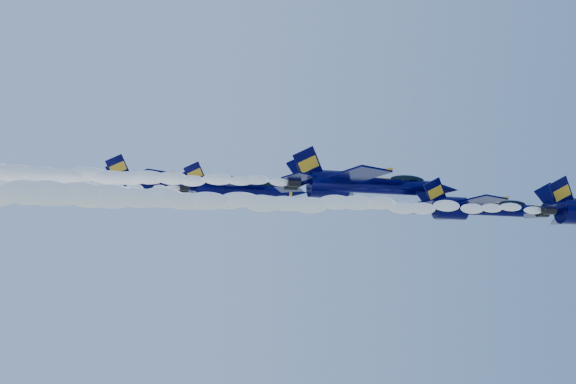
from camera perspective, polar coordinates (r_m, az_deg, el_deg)
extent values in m
cube|color=#000031|center=(87.38, 19.52, -1.81)|extent=(5.15, 6.10, 0.17)
cube|color=#000031|center=(81.64, 18.89, -0.09)|extent=(3.13, 0.99, 3.37)
cube|color=#000031|center=(83.33, 18.19, -0.39)|extent=(3.13, 0.99, 3.37)
cylinder|color=black|center=(81.03, 18.07, -1.17)|extent=(1.15, 1.06, 1.06)
cylinder|color=black|center=(82.09, 17.64, -1.34)|extent=(1.15, 1.06, 1.06)
ellipsoid|color=white|center=(72.46, 0.32, -0.74)|extent=(49.33, 2.27, 2.05)
cylinder|color=#000031|center=(90.15, 14.81, -1.24)|extent=(8.20, 1.37, 1.37)
ellipsoid|color=#000031|center=(87.73, 11.45, -1.13)|extent=(1.42, 2.46, 5.83)
cone|color=#000031|center=(92.63, 17.73, -1.36)|extent=(2.37, 1.37, 1.37)
cylinder|color=#F5A91B|center=(92.10, 17.14, -1.33)|extent=(0.32, 1.42, 1.42)
ellipsoid|color=black|center=(90.98, 15.65, -0.85)|extent=(3.28, 1.07, 0.90)
cube|color=#F5A91B|center=(90.93, 15.66, -1.02)|extent=(3.83, 0.91, 0.16)
cube|color=#000031|center=(85.16, 13.43, -0.65)|extent=(4.88, 5.79, 0.16)
cube|color=#000031|center=(91.65, 11.50, -1.60)|extent=(4.88, 5.79, 0.16)
cube|color=#F5A91B|center=(85.73, 14.20, -0.62)|extent=(2.20, 4.56, 0.09)
cube|color=#F5A91B|center=(92.18, 12.22, -1.57)|extent=(2.20, 4.56, 0.09)
cube|color=#000031|center=(86.39, 10.44, -0.03)|extent=(2.97, 0.94, 3.19)
cube|color=#000031|center=(88.12, 9.97, -0.30)|extent=(2.97, 0.94, 3.19)
cylinder|color=black|center=(85.97, 9.66, -0.99)|extent=(1.09, 1.00, 1.00)
cylinder|color=black|center=(87.05, 9.37, -1.15)|extent=(1.09, 1.00, 1.00)
cube|color=#F5A91B|center=(89.10, 13.21, -0.73)|extent=(10.02, 0.32, 0.07)
ellipsoid|color=white|center=(80.81, -7.30, -0.55)|extent=(49.33, 2.16, 1.94)
cylinder|color=#000031|center=(87.67, 7.31, 0.37)|extent=(10.02, 1.67, 1.67)
ellipsoid|color=#000031|center=(85.63, 2.87, 0.56)|extent=(1.74, 3.01, 7.12)
cone|color=#000031|center=(89.97, 11.20, 0.17)|extent=(2.89, 1.67, 1.67)
cylinder|color=#F5A91B|center=(89.46, 10.41, 0.21)|extent=(0.39, 1.74, 1.74)
ellipsoid|color=black|center=(88.49, 8.45, 0.84)|extent=(4.01, 1.30, 1.10)
cube|color=#F5A91B|center=(88.41, 8.46, 0.63)|extent=(4.67, 1.11, 0.20)
cube|color=#000031|center=(82.03, 5.02, 1.24)|extent=(5.97, 7.07, 0.20)
cube|color=#000031|center=(90.34, 3.38, -0.11)|extent=(5.97, 7.07, 0.20)
cube|color=#F5A91B|center=(82.51, 6.05, 1.26)|extent=(2.68, 5.58, 0.11)
cube|color=#F5A91B|center=(90.78, 4.33, -0.08)|extent=(2.68, 5.58, 0.11)
cube|color=#000031|center=(84.37, 1.45, 1.96)|extent=(3.63, 1.15, 3.90)
cube|color=#000031|center=(86.57, 1.10, 1.58)|extent=(3.63, 1.15, 3.90)
cylinder|color=black|center=(84.04, 0.43, 0.77)|extent=(1.34, 1.22, 1.22)
cylinder|color=black|center=(85.41, 0.22, 0.54)|extent=(1.34, 1.22, 1.22)
cube|color=#F5A91B|center=(86.84, 5.21, 1.04)|extent=(12.24, 0.39, 0.09)
ellipsoid|color=white|center=(83.16, -16.91, 1.25)|extent=(49.33, 2.64, 2.37)
cylinder|color=#000031|center=(98.80, -2.24, 0.12)|extent=(8.17, 1.36, 1.36)
ellipsoid|color=#000031|center=(98.02, -5.54, 0.25)|extent=(1.42, 2.45, 5.81)
cone|color=#000031|center=(99.80, 0.74, -0.03)|extent=(2.36, 1.36, 1.36)
cylinder|color=#F5A91B|center=(99.57, 0.13, 0.00)|extent=(0.32, 1.42, 1.42)
ellipsoid|color=black|center=(99.22, -1.36, 0.46)|extent=(3.27, 1.06, 0.90)
cube|color=#F5A91B|center=(99.16, -1.36, 0.30)|extent=(3.81, 0.91, 0.16)
cube|color=#000031|center=(94.71, -4.31, 0.72)|extent=(4.87, 5.77, 0.16)
cube|color=#000031|center=(101.73, -4.86, -0.23)|extent=(4.87, 5.77, 0.16)
cube|color=#F5A91B|center=(94.90, -3.54, 0.73)|extent=(2.19, 4.55, 0.09)
cube|color=#F5A91B|center=(101.91, -4.15, -0.21)|extent=(2.19, 4.55, 0.09)
cube|color=#000031|center=(97.23, -6.63, 1.23)|extent=(2.96, 0.93, 3.18)
cube|color=#000031|center=(99.07, -6.73, 0.97)|extent=(2.96, 0.93, 3.18)
cylinder|color=black|center=(97.14, -7.36, 0.39)|extent=(1.09, 1.00, 1.00)
cylinder|color=black|center=(98.29, -7.42, 0.23)|extent=(1.09, 1.00, 1.00)
cube|color=#F5A91B|center=(98.55, -3.80, 0.59)|extent=(9.99, 0.32, 0.07)
cylinder|color=#000031|center=(105.74, -7.24, 0.48)|extent=(9.37, 1.56, 1.56)
ellipsoid|color=#000031|center=(105.43, -10.79, 0.61)|extent=(1.62, 2.81, 6.66)
cone|color=#000031|center=(106.38, -4.00, 0.32)|extent=(2.71, 1.56, 1.56)
cylinder|color=#F5A91B|center=(106.22, -4.67, 0.35)|extent=(0.36, 1.62, 1.62)
ellipsoid|color=black|center=(106.07, -6.28, 0.84)|extent=(3.75, 1.22, 1.03)
cube|color=#F5A91B|center=(106.00, -6.28, 0.68)|extent=(4.37, 1.04, 0.19)
cube|color=#000031|center=(101.44, -9.68, 1.13)|extent=(5.58, 6.61, 0.19)
cube|color=#000031|center=(109.54, -9.87, 0.10)|extent=(5.58, 6.61, 0.19)
cube|color=#F5A91B|center=(101.52, -8.85, 1.15)|extent=(2.51, 5.21, 0.10)
cube|color=#F5A91B|center=(109.61, -9.11, 0.11)|extent=(2.51, 5.21, 0.10)
cube|color=#000031|center=(104.74, -11.99, 1.67)|extent=(3.39, 1.07, 3.65)
cube|color=#000031|center=(106.86, -12.00, 1.38)|extent=(3.39, 1.07, 3.65)
cylinder|color=black|center=(104.76, -12.78, 0.76)|extent=(1.25, 1.14, 1.14)
cylinder|color=black|center=(106.08, -12.77, 0.59)|extent=(1.25, 1.14, 1.14)
cube|color=#F5A91B|center=(105.74, -8.92, 0.98)|extent=(11.45, 0.36, 0.08)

